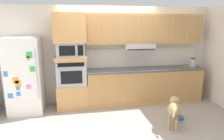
% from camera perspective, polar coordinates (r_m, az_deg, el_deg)
% --- Properties ---
extents(ground_plane, '(9.60, 9.60, 0.00)m').
position_cam_1_polar(ground_plane, '(4.72, 1.22, -12.90)').
color(ground_plane, '#9E9389').
extents(back_kitchen_wall, '(6.20, 0.12, 2.50)m').
position_cam_1_polar(back_kitchen_wall, '(5.40, -1.09, 4.33)').
color(back_kitchen_wall, beige).
rests_on(back_kitchen_wall, ground).
extents(refrigerator, '(0.76, 0.73, 1.76)m').
position_cam_1_polar(refrigerator, '(5.12, -23.30, -1.44)').
color(refrigerator, white).
rests_on(refrigerator, ground).
extents(oven_base_cabinet, '(0.74, 0.62, 0.60)m').
position_cam_1_polar(oven_base_cabinet, '(5.22, -11.02, -7.00)').
color(oven_base_cabinet, tan).
rests_on(oven_base_cabinet, ground).
extents(built_in_oven, '(0.70, 0.62, 0.60)m').
position_cam_1_polar(built_in_oven, '(5.04, -11.31, -0.58)').
color(built_in_oven, '#A8AAAF').
rests_on(built_in_oven, oven_base_cabinet).
extents(appliance_mid_shelf, '(0.74, 0.62, 0.10)m').
position_cam_1_polar(appliance_mid_shelf, '(4.98, -11.48, 3.34)').
color(appliance_mid_shelf, tan).
rests_on(appliance_mid_shelf, built_in_oven).
extents(microwave, '(0.64, 0.54, 0.32)m').
position_cam_1_polar(microwave, '(4.95, -11.59, 5.74)').
color(microwave, '#A8AAAF').
rests_on(microwave, appliance_mid_shelf).
extents(appliance_upper_cabinet, '(0.74, 0.62, 0.68)m').
position_cam_1_polar(appliance_upper_cabinet, '(4.92, -11.86, 11.53)').
color(appliance_upper_cabinet, tan).
rests_on(appliance_upper_cabinet, microwave).
extents(lower_cabinet_run, '(3.03, 0.63, 0.88)m').
position_cam_1_polar(lower_cabinet_run, '(5.46, 9.13, -4.46)').
color(lower_cabinet_run, tan).
rests_on(lower_cabinet_run, ground).
extents(countertop_slab, '(3.07, 0.64, 0.04)m').
position_cam_1_polar(countertop_slab, '(5.35, 9.29, 0.26)').
color(countertop_slab, '#4C4C51').
rests_on(countertop_slab, lower_cabinet_run).
extents(backsplash_panel, '(3.07, 0.02, 0.50)m').
position_cam_1_polar(backsplash_panel, '(5.57, 8.40, 3.61)').
color(backsplash_panel, silver).
rests_on(backsplash_panel, countertop_slab).
extents(upper_cabinet_with_hood, '(3.03, 0.48, 0.88)m').
position_cam_1_polar(upper_cabinet_with_hood, '(5.34, 9.13, 11.10)').
color(upper_cabinet_with_hood, tan).
rests_on(upper_cabinet_with_hood, backsplash_panel).
extents(screwdriver, '(0.16, 0.15, 0.03)m').
position_cam_1_polar(screwdriver, '(5.72, 19.72, 0.82)').
color(screwdriver, yellow).
rests_on(screwdriver, countertop_slab).
extents(electric_kettle, '(0.17, 0.17, 0.24)m').
position_cam_1_polar(electric_kettle, '(5.85, 21.73, 1.93)').
color(electric_kettle, '#A8AAAF').
rests_on(electric_kettle, countertop_slab).
extents(dog, '(0.48, 0.75, 0.56)m').
position_cam_1_polar(dog, '(4.39, 17.07, -10.28)').
color(dog, tan).
rests_on(dog, ground).
extents(dog_food_bowl, '(0.20, 0.20, 0.06)m').
position_cam_1_polar(dog_food_bowl, '(4.82, 18.34, -12.60)').
color(dog_food_bowl, '#3359A5').
rests_on(dog_food_bowl, ground).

